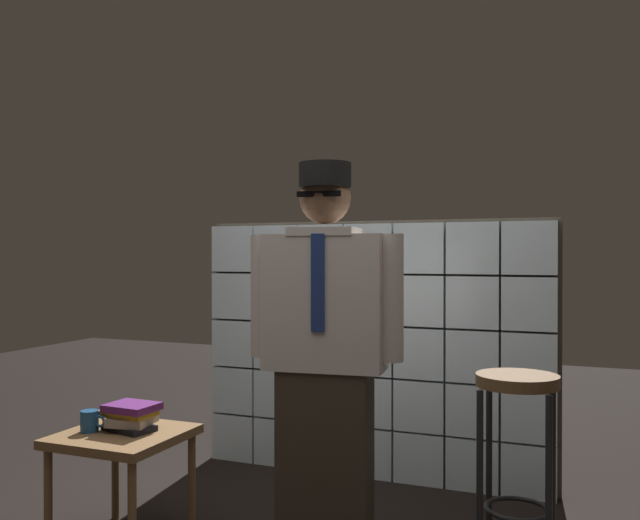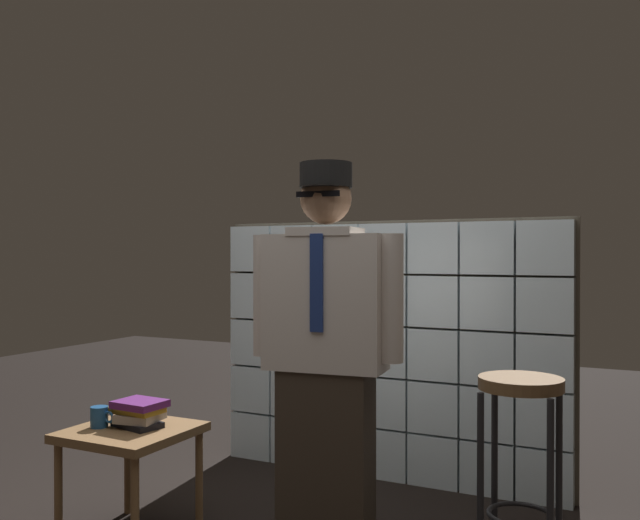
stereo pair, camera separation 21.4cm
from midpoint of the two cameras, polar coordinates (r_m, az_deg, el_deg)
The scene contains 6 objects.
glass_block_wall at distance 3.96m, azimuth 2.72°, elevation -7.67°, with size 2.11×0.10×1.52m.
standing_person at distance 2.88m, azimuth -1.72°, elevation -7.92°, with size 0.68×0.31×1.69m.
bar_stool at distance 2.95m, azimuth 14.37°, elevation -13.34°, with size 0.34×0.34×0.80m.
side_table at distance 3.27m, azimuth -18.27°, elevation -14.81°, with size 0.52×0.52×0.50m.
book_stack at distance 3.25m, azimuth -17.66°, elevation -12.54°, with size 0.26×0.21×0.12m.
coffee_mug at distance 3.29m, azimuth -20.76°, elevation -12.69°, with size 0.13×0.08×0.09m.
Camera 1 is at (1.20, -2.34, 1.30)m, focal length 37.71 mm.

